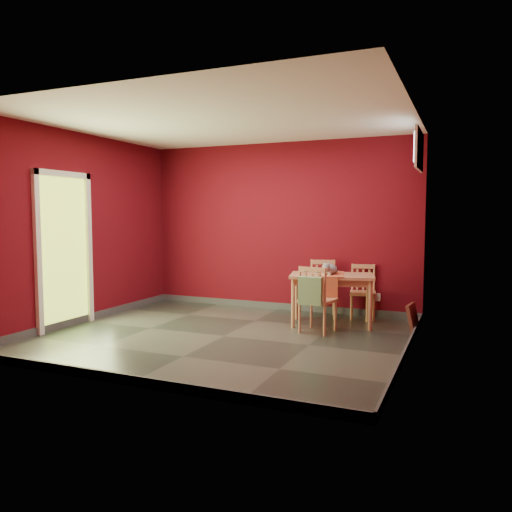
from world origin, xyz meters
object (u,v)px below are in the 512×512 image
at_px(dining_table, 332,281).
at_px(chair_far_right, 363,291).
at_px(chair_near, 316,299).
at_px(tote_bag, 310,291).
at_px(picture_frame, 413,318).
at_px(cat, 330,267).
at_px(chair_far_left, 323,288).

bearing_deg(dining_table, chair_far_right, 63.38).
distance_m(chair_near, tote_bag, 0.25).
height_order(tote_bag, picture_frame, tote_bag).
relative_size(tote_bag, cat, 1.05).
bearing_deg(chair_far_right, chair_far_left, -169.47).
bearing_deg(tote_bag, chair_near, 84.44).
bearing_deg(picture_frame, chair_far_left, 159.63).
relative_size(chair_far_left, chair_far_right, 1.07).
distance_m(cat, picture_frame, 1.29).
height_order(chair_far_right, tote_bag, tote_bag).
relative_size(chair_far_left, tote_bag, 2.01).
bearing_deg(chair_far_right, cat, -117.46).
bearing_deg(chair_near, chair_far_right, 71.86).
distance_m(chair_far_right, chair_near, 1.22).
distance_m(chair_far_left, chair_near, 1.07).
height_order(dining_table, chair_near, chair_near).
bearing_deg(chair_far_left, tote_bag, -81.72).
bearing_deg(picture_frame, tote_bag, -147.30).
bearing_deg(cat, dining_table, 35.08).
bearing_deg(tote_bag, picture_frame, 32.70).
height_order(chair_far_left, tote_bag, chair_far_left).
bearing_deg(chair_far_left, picture_frame, -20.37).
height_order(chair_near, cat, cat).
bearing_deg(picture_frame, chair_near, -154.81).
bearing_deg(chair_near, picture_frame, 25.19).
xyz_separation_m(dining_table, chair_far_left, (-0.27, 0.52, -0.19)).
distance_m(chair_far_right, picture_frame, 1.02).
distance_m(chair_far_left, cat, 0.71).
relative_size(dining_table, chair_far_right, 1.58).
xyz_separation_m(dining_table, chair_far_right, (0.32, 0.63, -0.22)).
height_order(chair_far_left, cat, cat).
xyz_separation_m(dining_table, cat, (-0.02, -0.03, 0.19)).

